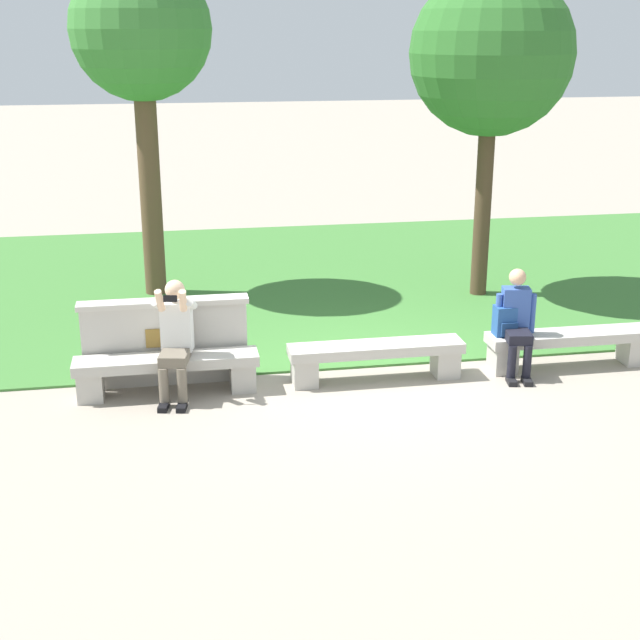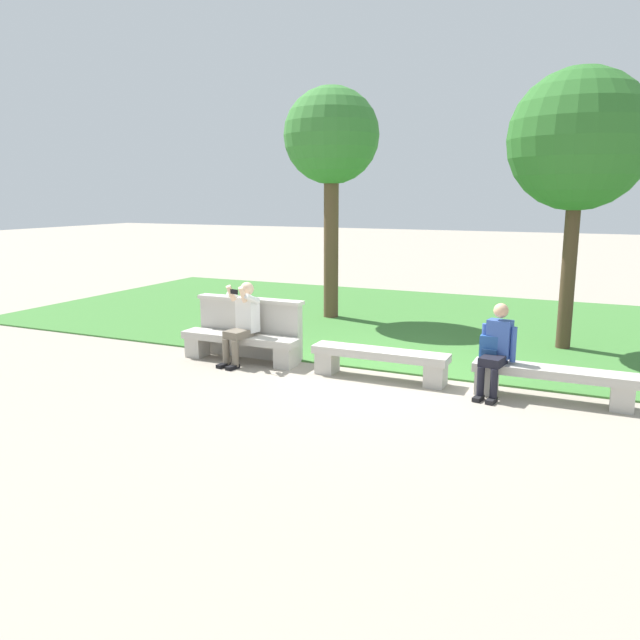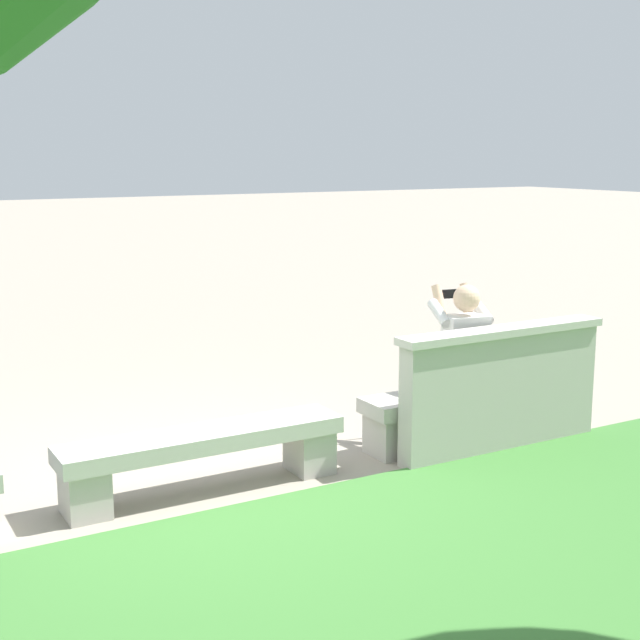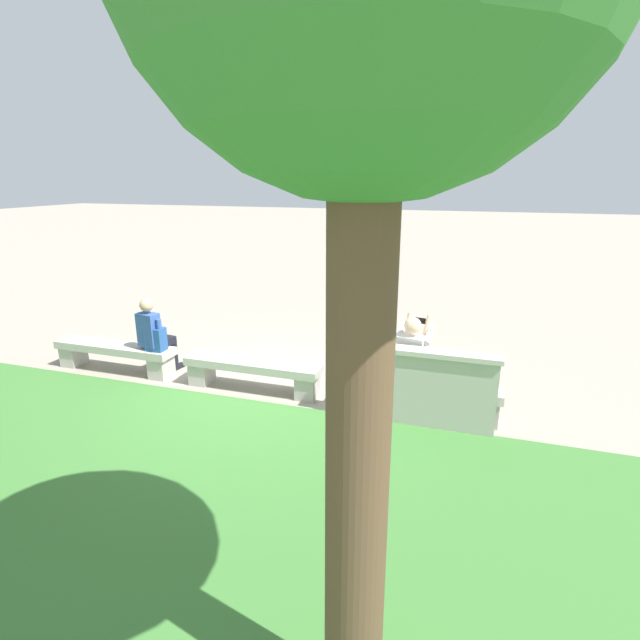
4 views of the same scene
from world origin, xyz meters
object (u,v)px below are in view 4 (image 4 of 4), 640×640
at_px(bench_main, 420,392).
at_px(bench_mid, 115,353).
at_px(person_distant, 155,334).
at_px(bench_near, 253,370).
at_px(person_photographer, 414,358).
at_px(backpack, 156,339).

height_order(bench_main, bench_mid, same).
bearing_deg(bench_main, bench_mid, 0.00).
bearing_deg(bench_main, person_distant, -0.91).
bearing_deg(bench_mid, bench_main, 180.00).
distance_m(bench_near, person_photographer, 2.34).
bearing_deg(bench_near, person_photographer, -178.11).
height_order(bench_near, bench_mid, same).
xyz_separation_m(bench_mid, backpack, (-0.82, 0.03, 0.32)).
relative_size(bench_near, backpack, 4.81).
relative_size(person_photographer, backpack, 3.08).
relative_size(bench_main, person_photographer, 1.56).
distance_m(person_photographer, person_distant, 3.98).
bearing_deg(bench_mid, person_distant, -174.92).
xyz_separation_m(bench_main, backpack, (4.01, 0.03, 0.32)).
bearing_deg(backpack, bench_main, -179.58).
bearing_deg(bench_main, person_photographer, -33.83).
height_order(person_photographer, backpack, person_photographer).
bearing_deg(person_distant, person_photographer, -179.84).
bearing_deg(bench_main, backpack, 0.42).
xyz_separation_m(bench_near, backpack, (1.59, 0.03, 0.32)).
bearing_deg(person_distant, backpack, 133.29).
distance_m(bench_main, bench_near, 2.41).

